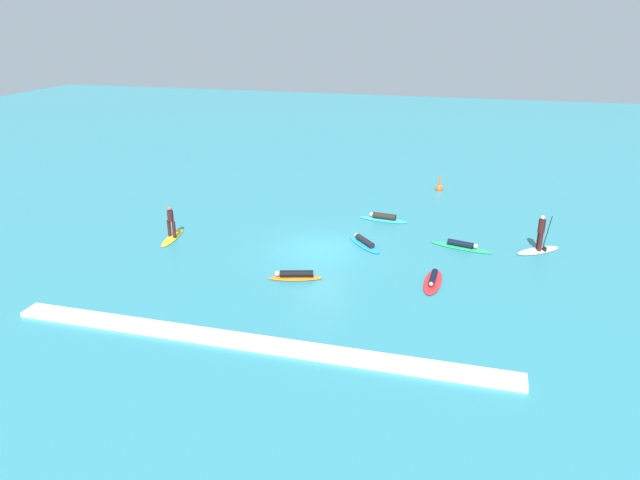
# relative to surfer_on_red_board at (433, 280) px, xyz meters

# --- Properties ---
(ground_plane) EXTENTS (120.00, 120.00, 0.00)m
(ground_plane) POSITION_rel_surfer_on_red_board_xyz_m (-5.89, 2.52, -0.12)
(ground_plane) COLOR teal
(ground_plane) RESTS_ON ground
(surfer_on_red_board) EXTENTS (0.86, 2.79, 0.39)m
(surfer_on_red_board) POSITION_rel_surfer_on_red_board_xyz_m (0.00, 0.00, 0.00)
(surfer_on_red_board) COLOR red
(surfer_on_red_board) RESTS_ON ground_plane
(surfer_on_yellow_board) EXTENTS (0.94, 2.83, 1.78)m
(surfer_on_yellow_board) POSITION_rel_surfer_on_red_board_xyz_m (-13.89, 1.96, 0.38)
(surfer_on_yellow_board) COLOR yellow
(surfer_on_yellow_board) RESTS_ON ground_plane
(surfer_on_orange_board) EXTENTS (2.50, 1.26, 0.41)m
(surfer_on_orange_board) POSITION_rel_surfer_on_red_board_xyz_m (-6.02, -1.21, 0.04)
(surfer_on_orange_board) COLOR orange
(surfer_on_orange_board) RESTS_ON ground_plane
(surfer_on_blue_board) EXTENTS (2.36, 2.58, 0.41)m
(surfer_on_blue_board) POSITION_rel_surfer_on_red_board_xyz_m (-3.83, 3.67, 0.02)
(surfer_on_blue_board) COLOR #1E8CD1
(surfer_on_blue_board) RESTS_ON ground_plane
(surfer_on_green_board) EXTENTS (3.29, 1.47, 0.38)m
(surfer_on_green_board) POSITION_rel_surfer_on_red_board_xyz_m (1.04, 4.58, 0.01)
(surfer_on_green_board) COLOR #23B266
(surfer_on_green_board) RESTS_ON ground_plane
(surfer_on_teal_board) EXTENTS (2.90, 1.12, 0.43)m
(surfer_on_teal_board) POSITION_rel_surfer_on_red_board_xyz_m (-3.52, 7.79, 0.03)
(surfer_on_teal_board) COLOR #33C6CC
(surfer_on_teal_board) RESTS_ON ground_plane
(surfer_on_white_board) EXTENTS (2.46, 2.18, 2.00)m
(surfer_on_white_board) POSITION_rel_surfer_on_red_board_xyz_m (4.79, 5.12, 0.37)
(surfer_on_white_board) COLOR white
(surfer_on_white_board) RESTS_ON ground_plane
(marker_buoy) EXTENTS (0.51, 0.51, 1.05)m
(marker_buoy) POSITION_rel_surfer_on_red_board_xyz_m (-0.90, 14.92, 0.04)
(marker_buoy) COLOR #E55119
(marker_buoy) RESTS_ON ground_plane
(wave_crest) EXTENTS (19.07, 0.90, 0.18)m
(wave_crest) POSITION_rel_surfer_on_red_board_xyz_m (-5.89, -7.01, -0.03)
(wave_crest) COLOR white
(wave_crest) RESTS_ON ground_plane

